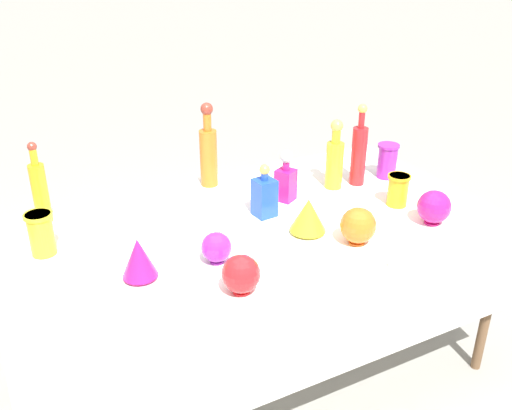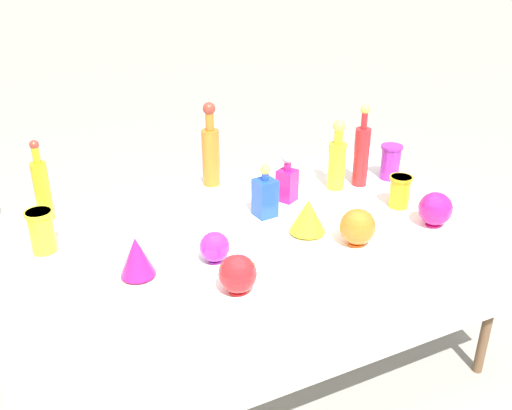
{
  "view_description": "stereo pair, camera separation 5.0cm",
  "coord_description": "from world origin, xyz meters",
  "px_view_note": "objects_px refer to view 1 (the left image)",
  "views": [
    {
      "loc": [
        -0.97,
        -1.86,
        1.89
      ],
      "look_at": [
        0.0,
        0.0,
        0.86
      ],
      "focal_mm": 40.0,
      "sensor_mm": 36.0,
      "label": 1
    },
    {
      "loc": [
        -0.93,
        -1.88,
        1.89
      ],
      "look_at": [
        0.0,
        0.0,
        0.86
      ],
      "focal_mm": 40.0,
      "sensor_mm": 36.0,
      "label": 2
    }
  ],
  "objects_px": {
    "tall_bottle_0": "(209,152)",
    "square_decanter_1": "(264,195)",
    "slender_vase_0": "(41,232)",
    "round_bowl_3": "(358,226)",
    "fluted_vase_0": "(308,215)",
    "slender_vase_2": "(398,189)",
    "round_bowl_1": "(216,247)",
    "round_bowl_0": "(434,207)",
    "tall_bottle_1": "(335,160)",
    "tall_bottle_3": "(40,190)",
    "slender_vase_1": "(387,160)",
    "fluted_vase_1": "(139,258)",
    "square_decanter_0": "(286,179)",
    "tall_bottle_2": "(359,153)",
    "round_bowl_2": "(241,274)"
  },
  "relations": [
    {
      "from": "tall_bottle_3",
      "to": "slender_vase_1",
      "type": "xyz_separation_m",
      "value": [
        1.59,
        -0.3,
        -0.05
      ]
    },
    {
      "from": "fluted_vase_0",
      "to": "round_bowl_1",
      "type": "xyz_separation_m",
      "value": [
        -0.42,
        -0.04,
        -0.02
      ]
    },
    {
      "from": "fluted_vase_0",
      "to": "round_bowl_0",
      "type": "height_order",
      "value": "fluted_vase_0"
    },
    {
      "from": "square_decanter_1",
      "to": "round_bowl_3",
      "type": "relative_size",
      "value": 1.57
    },
    {
      "from": "slender_vase_0",
      "to": "round_bowl_0",
      "type": "distance_m",
      "value": 1.57
    },
    {
      "from": "round_bowl_1",
      "to": "slender_vase_0",
      "type": "bearing_deg",
      "value": 146.89
    },
    {
      "from": "slender_vase_0",
      "to": "round_bowl_3",
      "type": "relative_size",
      "value": 1.13
    },
    {
      "from": "tall_bottle_0",
      "to": "square_decanter_1",
      "type": "xyz_separation_m",
      "value": [
        0.08,
        -0.41,
        -0.07
      ]
    },
    {
      "from": "round_bowl_1",
      "to": "round_bowl_0",
      "type": "bearing_deg",
      "value": -8.43
    },
    {
      "from": "slender_vase_1",
      "to": "fluted_vase_1",
      "type": "height_order",
      "value": "slender_vase_1"
    },
    {
      "from": "tall_bottle_1",
      "to": "fluted_vase_1",
      "type": "height_order",
      "value": "tall_bottle_1"
    },
    {
      "from": "slender_vase_0",
      "to": "tall_bottle_2",
      "type": "bearing_deg",
      "value": -0.66
    },
    {
      "from": "slender_vase_1",
      "to": "round_bowl_1",
      "type": "distance_m",
      "value": 1.13
    },
    {
      "from": "slender_vase_0",
      "to": "round_bowl_2",
      "type": "bearing_deg",
      "value": -46.42
    },
    {
      "from": "tall_bottle_2",
      "to": "fluted_vase_1",
      "type": "bearing_deg",
      "value": -164.9
    },
    {
      "from": "slender_vase_1",
      "to": "round_bowl_3",
      "type": "bearing_deg",
      "value": -138.34
    },
    {
      "from": "tall_bottle_3",
      "to": "slender_vase_2",
      "type": "bearing_deg",
      "value": -21.8
    },
    {
      "from": "square_decanter_0",
      "to": "round_bowl_0",
      "type": "bearing_deg",
      "value": -48.53
    },
    {
      "from": "round_bowl_1",
      "to": "tall_bottle_0",
      "type": "bearing_deg",
      "value": 68.33
    },
    {
      "from": "round_bowl_0",
      "to": "square_decanter_1",
      "type": "bearing_deg",
      "value": 146.22
    },
    {
      "from": "tall_bottle_0",
      "to": "square_decanter_1",
      "type": "distance_m",
      "value": 0.42
    },
    {
      "from": "slender_vase_0",
      "to": "round_bowl_3",
      "type": "height_order",
      "value": "slender_vase_0"
    },
    {
      "from": "round_bowl_1",
      "to": "round_bowl_2",
      "type": "height_order",
      "value": "round_bowl_2"
    },
    {
      "from": "tall_bottle_0",
      "to": "fluted_vase_0",
      "type": "height_order",
      "value": "tall_bottle_0"
    },
    {
      "from": "slender_vase_0",
      "to": "round_bowl_1",
      "type": "distance_m",
      "value": 0.67
    },
    {
      "from": "slender_vase_0",
      "to": "slender_vase_1",
      "type": "relative_size",
      "value": 0.99
    },
    {
      "from": "round_bowl_0",
      "to": "round_bowl_2",
      "type": "distance_m",
      "value": 0.94
    },
    {
      "from": "tall_bottle_2",
      "to": "slender_vase_2",
      "type": "xyz_separation_m",
      "value": [
        0.02,
        -0.28,
        -0.08
      ]
    },
    {
      "from": "tall_bottle_1",
      "to": "tall_bottle_0",
      "type": "bearing_deg",
      "value": 149.21
    },
    {
      "from": "round_bowl_1",
      "to": "tall_bottle_2",
      "type": "bearing_deg",
      "value": 21.11
    },
    {
      "from": "square_decanter_0",
      "to": "fluted_vase_0",
      "type": "distance_m",
      "value": 0.32
    },
    {
      "from": "tall_bottle_1",
      "to": "round_bowl_1",
      "type": "height_order",
      "value": "tall_bottle_1"
    },
    {
      "from": "round_bowl_0",
      "to": "square_decanter_0",
      "type": "bearing_deg",
      "value": 131.47
    },
    {
      "from": "slender_vase_0",
      "to": "round_bowl_3",
      "type": "xyz_separation_m",
      "value": [
        1.11,
        -0.49,
        -0.01
      ]
    },
    {
      "from": "fluted_vase_0",
      "to": "round_bowl_1",
      "type": "bearing_deg",
      "value": -174.8
    },
    {
      "from": "fluted_vase_0",
      "to": "slender_vase_2",
      "type": "bearing_deg",
      "value": 3.71
    },
    {
      "from": "tall_bottle_2",
      "to": "slender_vase_2",
      "type": "distance_m",
      "value": 0.29
    },
    {
      "from": "square_decanter_1",
      "to": "round_bowl_0",
      "type": "height_order",
      "value": "square_decanter_1"
    },
    {
      "from": "tall_bottle_1",
      "to": "tall_bottle_3",
      "type": "bearing_deg",
      "value": 167.83
    },
    {
      "from": "square_decanter_0",
      "to": "round_bowl_3",
      "type": "xyz_separation_m",
      "value": [
        0.05,
        -0.48,
        -0.02
      ]
    },
    {
      "from": "tall_bottle_2",
      "to": "square_decanter_1",
      "type": "bearing_deg",
      "value": -170.8
    },
    {
      "from": "tall_bottle_1",
      "to": "fluted_vase_0",
      "type": "height_order",
      "value": "tall_bottle_1"
    },
    {
      "from": "slender_vase_1",
      "to": "round_bowl_3",
      "type": "xyz_separation_m",
      "value": [
        -0.53,
        -0.47,
        -0.01
      ]
    },
    {
      "from": "square_decanter_1",
      "to": "fluted_vase_0",
      "type": "relative_size",
      "value": 1.57
    },
    {
      "from": "tall_bottle_2",
      "to": "round_bowl_0",
      "type": "bearing_deg",
      "value": -86.43
    },
    {
      "from": "fluted_vase_1",
      "to": "round_bowl_2",
      "type": "bearing_deg",
      "value": -41.27
    },
    {
      "from": "round_bowl_0",
      "to": "round_bowl_3",
      "type": "bearing_deg",
      "value": 178.27
    },
    {
      "from": "slender_vase_1",
      "to": "tall_bottle_0",
      "type": "bearing_deg",
      "value": 158.4
    },
    {
      "from": "slender_vase_0",
      "to": "slender_vase_1",
      "type": "distance_m",
      "value": 1.64
    },
    {
      "from": "slender_vase_0",
      "to": "slender_vase_1",
      "type": "height_order",
      "value": "slender_vase_1"
    }
  ]
}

